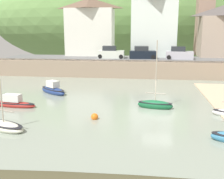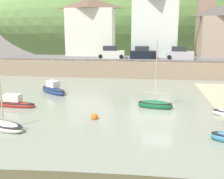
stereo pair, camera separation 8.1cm
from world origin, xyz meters
name	(u,v)px [view 1 (the left image)]	position (x,y,z in m)	size (l,w,h in m)	color
ground	(193,166)	(1.40, -9.56, 0.16)	(48.00, 41.00, 0.61)	gray
quay_seawall	(154,68)	(0.00, 17.50, 1.36)	(48.00, 9.40, 2.40)	gray
hillside_backdrop	(134,19)	(-4.98, 55.20, 9.53)	(80.00, 44.00, 27.22)	#628B49
waterfront_building_left	(90,27)	(-11.03, 25.20, 7.33)	(8.37, 4.56, 9.70)	white
waterfront_building_centre	(154,22)	(-0.11, 25.20, 8.03)	(7.64, 5.96, 11.13)	white
waterfront_building_right	(223,31)	(11.18, 25.20, 6.66)	(7.79, 4.77, 8.36)	tan
church_with_spire	(205,12)	(8.86, 29.20, 9.87)	(3.00, 3.00, 14.50)	#A1826D
fishing_boat_green	(53,90)	(-11.24, 5.73, 0.38)	(3.94, 3.44, 1.59)	navy
dinghy_open_wooden	(13,103)	(-13.11, 0.18, 0.31)	(4.59, 1.59, 1.28)	#A82924
sailboat_white_hull	(4,126)	(-10.95, -5.45, 0.24)	(3.90, 2.64, 4.15)	silver
sailboat_nearest_shore	(155,104)	(-0.24, 1.32, 0.32)	(3.28, 1.59, 6.20)	#175B34
parked_car_near_slipway	(111,53)	(-6.81, 20.70, 3.20)	(4.13, 1.82, 1.95)	silver
parked_car_by_wall	(142,53)	(-1.83, 20.70, 3.20)	(4.27, 2.15, 1.95)	black
parked_car_end_of_row	(179,54)	(3.81, 20.70, 3.20)	(4.21, 2.00, 1.95)	#B5B5C0
mooring_buoy	(95,117)	(-5.02, -2.44, 0.17)	(0.57, 0.57, 0.57)	orange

